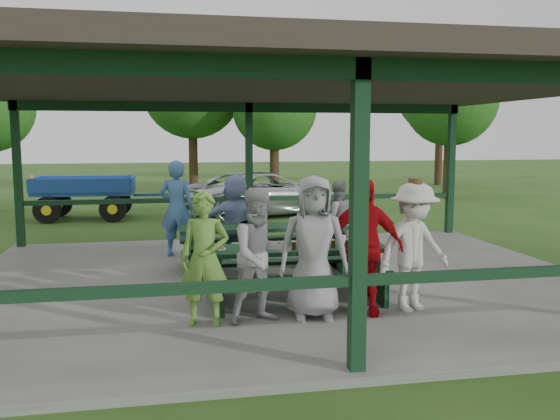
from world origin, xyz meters
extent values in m
plane|color=#244A17|center=(0.00, 0.00, 0.00)|extent=(90.00, 90.00, 0.00)
cube|color=#63635E|center=(0.00, 0.00, 0.05)|extent=(10.00, 8.00, 0.10)
cube|color=black|center=(0.00, -3.80, 1.60)|extent=(0.15, 0.15, 3.00)
cube|color=black|center=(-4.80, 3.80, 1.60)|extent=(0.15, 0.15, 3.00)
cube|color=black|center=(0.00, 3.80, 1.60)|extent=(0.15, 0.15, 3.00)
cube|color=black|center=(4.80, 3.80, 1.60)|extent=(0.15, 0.15, 3.00)
cube|color=black|center=(-2.40, -3.80, 1.00)|extent=(4.65, 0.10, 0.10)
cube|color=black|center=(-2.40, 3.80, 1.00)|extent=(4.65, 0.10, 0.10)
cube|color=black|center=(2.40, 3.80, 1.00)|extent=(4.65, 0.10, 0.10)
cube|color=black|center=(0.00, -3.80, 3.00)|extent=(9.80, 0.15, 0.20)
cube|color=black|center=(0.00, 3.80, 3.00)|extent=(9.80, 0.15, 0.20)
cube|color=#312823|center=(0.00, 0.00, 3.22)|extent=(10.60, 8.60, 0.24)
cube|color=black|center=(-0.04, -1.20, 0.82)|extent=(2.55, 0.75, 0.06)
cube|color=black|center=(-0.04, -1.75, 0.53)|extent=(2.55, 0.28, 0.05)
cube|color=black|center=(-0.04, -0.65, 0.53)|extent=(2.55, 0.28, 0.05)
cube|color=black|center=(-1.14, -1.20, 0.47)|extent=(0.06, 0.70, 0.75)
cube|color=black|center=(1.05, -1.20, 0.47)|extent=(0.06, 0.70, 0.75)
cube|color=black|center=(-1.14, -1.20, 0.33)|extent=(0.06, 1.39, 0.45)
cube|color=black|center=(1.05, -1.20, 0.33)|extent=(0.06, 1.39, 0.45)
cube|color=black|center=(-0.17, 0.80, 0.82)|extent=(2.85, 0.75, 0.06)
cube|color=black|center=(-0.17, 0.25, 0.53)|extent=(2.85, 0.28, 0.05)
cube|color=black|center=(-0.17, 1.35, 0.53)|extent=(2.85, 0.28, 0.05)
cube|color=black|center=(-1.41, 0.80, 0.47)|extent=(0.06, 0.70, 0.75)
cube|color=black|center=(1.08, 0.80, 0.47)|extent=(0.06, 0.70, 0.75)
cube|color=black|center=(-1.41, 0.80, 0.33)|extent=(0.06, 1.39, 0.45)
cube|color=black|center=(1.08, 0.80, 0.33)|extent=(0.06, 1.39, 0.45)
cylinder|color=white|center=(-1.13, -1.20, 0.86)|extent=(0.22, 0.22, 0.01)
torus|color=olive|center=(-1.17, -1.22, 0.88)|extent=(0.10, 0.10, 0.03)
torus|color=olive|center=(-1.09, -1.22, 0.88)|extent=(0.10, 0.10, 0.03)
torus|color=olive|center=(-1.13, -1.16, 0.88)|extent=(0.10, 0.10, 0.03)
cylinder|color=white|center=(-0.42, -1.20, 0.86)|extent=(0.22, 0.22, 0.01)
torus|color=olive|center=(-0.46, -1.22, 0.88)|extent=(0.10, 0.10, 0.03)
torus|color=olive|center=(-0.38, -1.22, 0.88)|extent=(0.10, 0.10, 0.03)
torus|color=olive|center=(-0.42, -1.16, 0.88)|extent=(0.10, 0.10, 0.03)
cylinder|color=white|center=(0.33, -1.20, 0.86)|extent=(0.22, 0.22, 0.01)
torus|color=olive|center=(0.29, -1.22, 0.88)|extent=(0.10, 0.10, 0.03)
torus|color=olive|center=(0.37, -1.22, 0.88)|extent=(0.10, 0.10, 0.03)
torus|color=olive|center=(0.33, -1.16, 0.88)|extent=(0.10, 0.10, 0.03)
cylinder|color=white|center=(1.06, -1.20, 0.86)|extent=(0.22, 0.22, 0.01)
torus|color=olive|center=(1.02, -1.22, 0.88)|extent=(0.10, 0.10, 0.03)
torus|color=olive|center=(1.10, -1.22, 0.88)|extent=(0.10, 0.10, 0.03)
torus|color=olive|center=(1.06, -1.16, 0.88)|extent=(0.10, 0.10, 0.03)
cylinder|color=#381E0F|center=(-0.11, -1.38, 0.90)|extent=(0.06, 0.06, 0.10)
cylinder|color=#381E0F|center=(0.45, -1.38, 0.90)|extent=(0.06, 0.06, 0.10)
cylinder|color=#381E0F|center=(0.65, -1.38, 0.90)|extent=(0.06, 0.06, 0.10)
cylinder|color=#381E0F|center=(0.69, -1.38, 0.90)|extent=(0.06, 0.06, 0.10)
cone|color=white|center=(0.25, -1.00, 0.90)|extent=(0.09, 0.09, 0.10)
cone|color=white|center=(0.38, -1.00, 0.90)|extent=(0.09, 0.09, 0.10)
cone|color=white|center=(0.64, -1.00, 0.90)|extent=(0.09, 0.09, 0.10)
cone|color=white|center=(0.71, -1.00, 0.90)|extent=(0.09, 0.09, 0.10)
imported|color=#5F9036|center=(-1.36, -2.11, 0.91)|extent=(0.67, 0.52, 1.63)
imported|color=#99999C|center=(-0.68, -2.13, 0.93)|extent=(0.95, 0.82, 1.67)
imported|color=gray|center=(0.00, -2.08, 1.00)|extent=(0.94, 0.67, 1.80)
imported|color=#A9090F|center=(0.65, -2.03, 0.98)|extent=(1.10, 0.66, 1.76)
imported|color=beige|center=(1.35, -2.03, 0.95)|extent=(1.23, 0.91, 1.69)
cylinder|color=#51381B|center=(1.35, -2.03, 1.73)|extent=(0.40, 0.40, 0.02)
cylinder|color=#51381B|center=(1.35, -2.03, 1.79)|extent=(0.24, 0.24, 0.11)
imported|color=#7E97C4|center=(-0.58, 1.51, 0.90)|extent=(1.55, 0.77, 1.60)
imported|color=teal|center=(-1.61, 2.16, 1.02)|extent=(0.77, 0.62, 1.84)
imported|color=gray|center=(1.35, 1.54, 0.83)|extent=(0.75, 0.61, 1.45)
imported|color=silver|center=(1.15, 8.36, 0.66)|extent=(5.18, 3.36, 1.33)
cube|color=navy|center=(-4.12, 8.51, 0.78)|extent=(2.78, 1.49, 0.12)
cube|color=navy|center=(-4.15, 7.83, 1.02)|extent=(2.72, 0.19, 0.39)
cube|color=navy|center=(-4.09, 9.19, 1.02)|extent=(2.72, 0.19, 0.39)
cube|color=navy|center=(-5.48, 8.58, 1.02)|extent=(0.12, 1.36, 0.39)
cube|color=navy|center=(-2.76, 8.45, 1.02)|extent=(0.12, 1.36, 0.39)
cylinder|color=black|center=(-5.03, 7.83, 0.37)|extent=(0.75, 0.21, 0.74)
cylinder|color=yellow|center=(-5.03, 7.83, 0.37)|extent=(0.28, 0.23, 0.27)
cylinder|color=black|center=(-4.96, 9.28, 0.37)|extent=(0.75, 0.21, 0.74)
cylinder|color=yellow|center=(-4.96, 9.28, 0.37)|extent=(0.28, 0.23, 0.27)
cylinder|color=black|center=(-3.28, 7.74, 0.37)|extent=(0.75, 0.21, 0.74)
cylinder|color=yellow|center=(-3.28, 7.74, 0.37)|extent=(0.28, 0.23, 0.27)
cylinder|color=black|center=(-3.21, 9.20, 0.37)|extent=(0.75, 0.21, 0.74)
cylinder|color=yellow|center=(-3.21, 9.20, 0.37)|extent=(0.28, 0.23, 0.27)
cube|color=navy|center=(-2.28, 8.42, 0.68)|extent=(0.97, 0.12, 0.08)
cone|color=#F2590C|center=(-5.53, 8.58, 1.12)|extent=(0.04, 0.39, 0.39)
cylinder|color=black|center=(-0.71, 15.13, 1.57)|extent=(0.36, 0.36, 3.15)
sphere|color=#1F5316|center=(-0.71, 15.13, 4.28)|extent=(4.03, 4.03, 4.03)
cylinder|color=black|center=(2.32, 13.40, 1.27)|extent=(0.36, 0.36, 2.54)
sphere|color=#1F5316|center=(2.32, 13.40, 3.45)|extent=(3.25, 3.25, 3.25)
cylinder|color=black|center=(8.83, 11.95, 1.39)|extent=(0.36, 0.36, 2.78)
sphere|color=#1F5316|center=(8.83, 11.95, 3.78)|extent=(3.56, 3.56, 3.56)
cylinder|color=black|center=(11.26, 17.79, 1.67)|extent=(0.36, 0.36, 3.35)
sphere|color=#1F5316|center=(11.26, 17.79, 4.55)|extent=(4.28, 4.28, 4.28)
camera|label=1|loc=(-1.79, -9.15, 2.39)|focal=38.00mm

